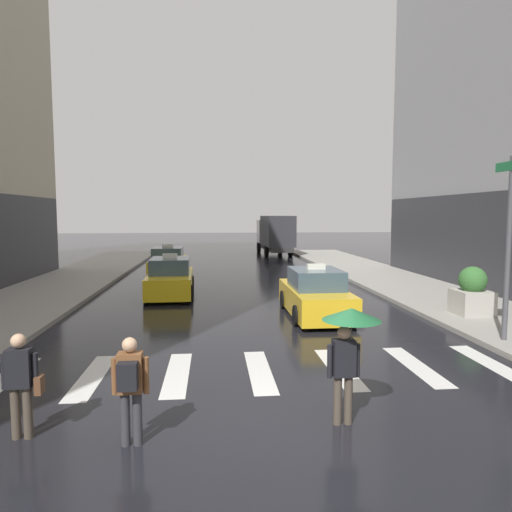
# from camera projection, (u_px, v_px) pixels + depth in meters

# --- Properties ---
(ground_plane) EXTENTS (160.00, 160.00, 0.00)m
(ground_plane) POSITION_uv_depth(u_px,v_px,m) (279.00, 437.00, 7.07)
(ground_plane) COLOR black
(crosswalk_markings) EXTENTS (11.30, 2.80, 0.01)m
(crosswalk_markings) POSITION_uv_depth(u_px,v_px,m) (260.00, 371.00, 10.04)
(crosswalk_markings) COLOR silver
(crosswalk_markings) RESTS_ON ground
(taxi_lead) EXTENTS (1.95, 4.55, 1.80)m
(taxi_lead) POSITION_uv_depth(u_px,v_px,m) (315.00, 295.00, 15.42)
(taxi_lead) COLOR gold
(taxi_lead) RESTS_ON ground
(taxi_second) EXTENTS (2.02, 4.58, 1.80)m
(taxi_second) POSITION_uv_depth(u_px,v_px,m) (171.00, 279.00, 19.31)
(taxi_second) COLOR yellow
(taxi_second) RESTS_ON ground
(taxi_third) EXTENTS (1.95, 4.55, 1.80)m
(taxi_third) POSITION_uv_depth(u_px,v_px,m) (168.00, 263.00, 25.56)
(taxi_third) COLOR yellow
(taxi_third) RESTS_ON ground
(box_truck) EXTENTS (2.50, 7.61, 3.35)m
(box_truck) POSITION_uv_depth(u_px,v_px,m) (275.00, 233.00, 38.82)
(box_truck) COLOR #2D2D2D
(box_truck) RESTS_ON ground
(pedestrian_with_umbrella) EXTENTS (0.96, 0.96, 1.94)m
(pedestrian_with_umbrella) POSITION_uv_depth(u_px,v_px,m) (349.00, 334.00, 7.38)
(pedestrian_with_umbrella) COLOR #473D33
(pedestrian_with_umbrella) RESTS_ON ground
(pedestrian_with_backpack) EXTENTS (0.55, 0.43, 1.65)m
(pedestrian_with_backpack) POSITION_uv_depth(u_px,v_px,m) (130.00, 383.00, 6.70)
(pedestrian_with_backpack) COLOR #333338
(pedestrian_with_backpack) RESTS_ON ground
(pedestrian_with_handbag) EXTENTS (0.60, 0.24, 1.65)m
(pedestrian_with_handbag) POSITION_uv_depth(u_px,v_px,m) (21.00, 380.00, 6.95)
(pedestrian_with_handbag) COLOR #473D33
(pedestrian_with_handbag) RESTS_ON ground
(planter_near_corner) EXTENTS (1.10, 1.10, 1.60)m
(planter_near_corner) POSITION_uv_depth(u_px,v_px,m) (472.00, 293.00, 15.00)
(planter_near_corner) COLOR #A8A399
(planter_near_corner) RESTS_ON curb_right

